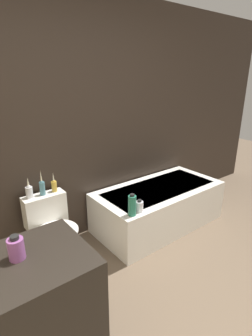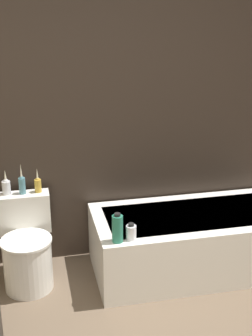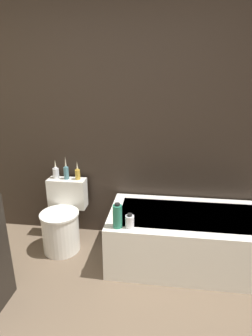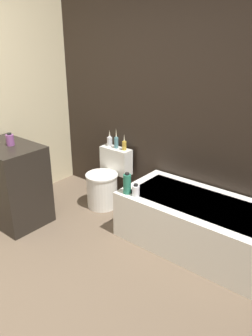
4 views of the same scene
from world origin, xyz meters
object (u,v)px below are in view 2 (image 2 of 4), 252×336
object	(u,v)px
toilet	(27,250)
vase_gold	(6,186)
vase_bronze	(38,184)
shampoo_bottle_short	(131,232)
vase_silver	(22,184)
shampoo_bottle_tall	(117,228)
bathtub	(190,241)

from	to	relation	value
toilet	vase_gold	distance (m)	0.53
vase_bronze	shampoo_bottle_short	size ratio (longest dim) A/B	1.57
vase_gold	toilet	bearing A→B (deg)	-60.97
toilet	vase_gold	xyz separation A→B (m)	(-0.12, 0.22, 0.46)
vase_gold	vase_silver	bearing A→B (deg)	-7.05
toilet	shampoo_bottle_short	bearing A→B (deg)	-26.20
shampoo_bottle_tall	shampoo_bottle_short	xyz separation A→B (m)	(0.10, 0.01, -0.05)
toilet	vase_silver	size ratio (longest dim) A/B	2.74
bathtub	vase_silver	size ratio (longest dim) A/B	6.32
bathtub	toilet	size ratio (longest dim) A/B	2.30
bathtub	vase_bronze	size ratio (longest dim) A/B	7.88
vase_gold	vase_silver	size ratio (longest dim) A/B	0.82
toilet	vase_gold	size ratio (longest dim) A/B	3.36
toilet	vase_silver	xyz separation A→B (m)	(0.00, 0.21, 0.48)
vase_bronze	shampoo_bottle_tall	xyz separation A→B (m)	(0.53, -0.59, -0.15)
shampoo_bottle_short	bathtub	bearing A→B (deg)	27.38
shampoo_bottle_short	vase_gold	bearing A→B (deg)	145.96
vase_bronze	shampoo_bottle_tall	bearing A→B (deg)	-48.40
toilet	vase_bronze	bearing A→B (deg)	59.91
vase_gold	vase_bronze	xyz separation A→B (m)	(0.25, -0.01, -0.00)
vase_silver	shampoo_bottle_tall	xyz separation A→B (m)	(0.65, -0.59, -0.17)
bathtub	shampoo_bottle_short	size ratio (longest dim) A/B	12.39
shampoo_bottle_tall	vase_silver	bearing A→B (deg)	137.87
shampoo_bottle_tall	shampoo_bottle_short	distance (m)	0.11
bathtub	shampoo_bottle_tall	bearing A→B (deg)	-155.50
toilet	shampoo_bottle_tall	world-z (taller)	shampoo_bottle_tall
shampoo_bottle_tall	shampoo_bottle_short	world-z (taller)	shampoo_bottle_tall
shampoo_bottle_tall	vase_gold	bearing A→B (deg)	142.03
vase_gold	shampoo_bottle_tall	bearing A→B (deg)	-37.97
bathtub	vase_gold	distance (m)	1.56
vase_gold	vase_silver	world-z (taller)	vase_silver
vase_silver	vase_bronze	world-z (taller)	vase_silver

